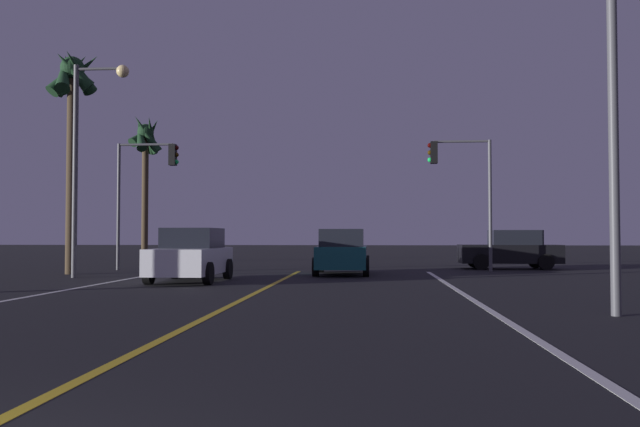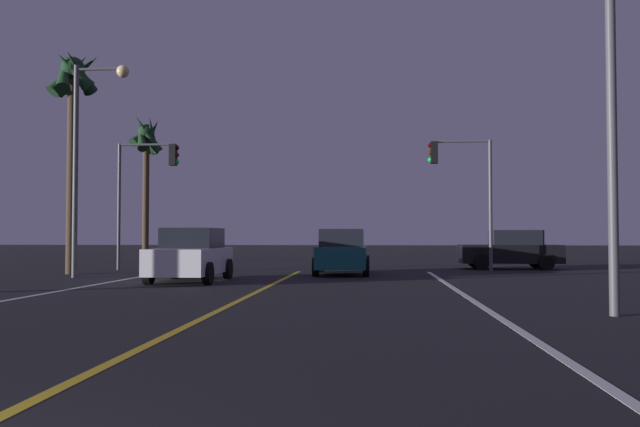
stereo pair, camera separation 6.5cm
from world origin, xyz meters
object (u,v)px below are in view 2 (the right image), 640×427
(traffic_light_near_right, at_px, (461,174))
(palm_tree_left_mid, at_px, (72,92))
(palm_tree_left_far, at_px, (147,146))
(car_oncoming, at_px, (191,256))
(car_crossing_side, at_px, (511,250))
(street_lamp_right_near, at_px, (575,55))
(street_lamp_left_mid, at_px, (88,141))
(car_ahead_far, at_px, (342,253))
(traffic_light_near_left, at_px, (147,176))

(traffic_light_near_right, height_order, palm_tree_left_mid, palm_tree_left_mid)
(palm_tree_left_mid, height_order, palm_tree_left_far, palm_tree_left_mid)
(car_oncoming, bearing_deg, palm_tree_left_mid, -122.42)
(car_crossing_side, distance_m, street_lamp_right_near, 17.80)
(street_lamp_right_near, xyz_separation_m, street_lamp_left_mid, (-13.59, 9.86, -0.03))
(car_ahead_far, distance_m, traffic_light_near_right, 6.20)
(street_lamp_right_near, xyz_separation_m, palm_tree_left_mid, (-15.16, 11.92, 2.16))
(street_lamp_right_near, xyz_separation_m, palm_tree_left_far, (-16.27, 23.47, 1.68))
(car_ahead_far, distance_m, street_lamp_left_mid, 9.94)
(car_ahead_far, distance_m, palm_tree_left_far, 16.79)
(traffic_light_near_left, distance_m, palm_tree_left_far, 9.34)
(car_crossing_side, xyz_separation_m, palm_tree_left_far, (-18.60, 6.28, 5.64))
(car_ahead_far, height_order, street_lamp_right_near, street_lamp_right_near)
(car_crossing_side, distance_m, car_ahead_far, 8.57)
(car_crossing_side, bearing_deg, traffic_light_near_right, 42.07)
(palm_tree_left_mid, bearing_deg, car_oncoming, -32.42)
(street_lamp_right_near, bearing_deg, traffic_light_near_left, -48.52)
(traffic_light_near_right, bearing_deg, street_lamp_right_near, 90.41)
(traffic_light_near_right, bearing_deg, palm_tree_left_far, -27.69)
(car_oncoming, distance_m, car_crossing_side, 14.78)
(traffic_light_near_right, bearing_deg, car_oncoming, 35.47)
(street_lamp_left_mid, bearing_deg, street_lamp_right_near, -35.96)
(car_ahead_far, bearing_deg, street_lamp_right_near, -158.84)
(car_oncoming, xyz_separation_m, traffic_light_near_left, (-3.77, 6.68, 3.16))
(palm_tree_left_mid, relative_size, palm_tree_left_far, 1.07)
(car_oncoming, distance_m, car_ahead_far, 6.26)
(car_ahead_far, xyz_separation_m, street_lamp_left_mid, (-8.74, -2.67, 3.93))
(car_oncoming, height_order, palm_tree_left_mid, palm_tree_left_mid)
(car_oncoming, xyz_separation_m, car_ahead_far, (4.63, 4.21, 0.00))
(traffic_light_near_left, relative_size, palm_tree_left_far, 0.66)
(street_lamp_left_mid, bearing_deg, car_crossing_side, 24.73)
(street_lamp_right_near, bearing_deg, street_lamp_left_mid, -35.96)
(street_lamp_right_near, height_order, street_lamp_left_mid, street_lamp_left_mid)
(car_crossing_side, distance_m, palm_tree_left_far, 20.43)
(street_lamp_right_near, relative_size, palm_tree_left_far, 0.90)
(car_crossing_side, bearing_deg, street_lamp_left_mid, 24.73)
(traffic_light_near_right, xyz_separation_m, palm_tree_left_mid, (-15.05, -3.07, 2.97))
(street_lamp_right_near, relative_size, palm_tree_left_mid, 0.85)
(traffic_light_near_right, height_order, palm_tree_left_far, palm_tree_left_far)
(car_ahead_far, height_order, palm_tree_left_mid, palm_tree_left_mid)
(car_crossing_side, height_order, car_ahead_far, same)
(car_oncoming, height_order, car_ahead_far, same)
(car_oncoming, xyz_separation_m, traffic_light_near_right, (9.37, 6.68, 3.14))
(traffic_light_near_left, xyz_separation_m, street_lamp_right_near, (13.25, -14.99, 0.80))
(car_oncoming, bearing_deg, street_lamp_left_mid, -110.60)
(traffic_light_near_right, height_order, street_lamp_right_near, street_lamp_right_near)
(palm_tree_left_far, bearing_deg, car_ahead_far, -43.79)
(car_ahead_far, xyz_separation_m, palm_tree_left_far, (-11.42, 10.95, 5.64))
(traffic_light_near_left, relative_size, street_lamp_left_mid, 0.72)
(car_crossing_side, xyz_separation_m, street_lamp_left_mid, (-15.92, -7.33, 3.93))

